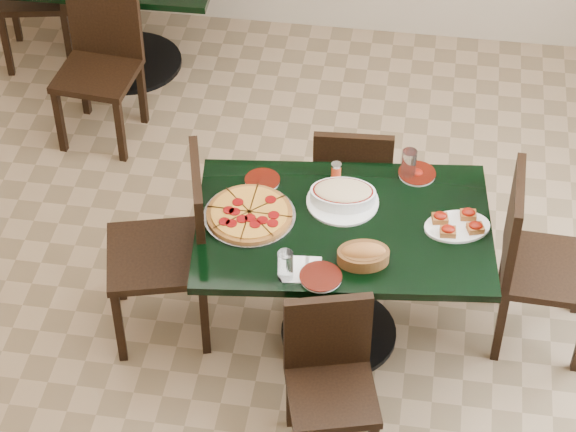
# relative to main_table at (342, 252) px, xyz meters

# --- Properties ---
(floor) EXTENTS (5.50, 5.50, 0.00)m
(floor) POSITION_rel_main_table_xyz_m (-0.35, -0.05, -0.57)
(floor) COLOR #8E7252
(floor) RESTS_ON ground
(main_table) EXTENTS (1.41, 0.99, 0.75)m
(main_table) POSITION_rel_main_table_xyz_m (0.00, 0.00, 0.00)
(main_table) COLOR black
(main_table) RESTS_ON floor
(chair_far) EXTENTS (0.41, 0.41, 0.83)m
(chair_far) POSITION_rel_main_table_xyz_m (-0.02, 0.63, -0.11)
(chair_far) COLOR black
(chair_far) RESTS_ON floor
(chair_near) EXTENTS (0.46, 0.46, 0.80)m
(chair_near) POSITION_rel_main_table_xyz_m (0.02, -0.61, -0.13)
(chair_near) COLOR black
(chair_near) RESTS_ON floor
(chair_right) EXTENTS (0.46, 0.46, 0.95)m
(chair_right) POSITION_rel_main_table_xyz_m (0.87, 0.15, -0.04)
(chair_right) COLOR black
(chair_right) RESTS_ON floor
(chair_left) EXTENTS (0.57, 0.57, 0.99)m
(chair_left) POSITION_rel_main_table_xyz_m (-0.78, -0.03, -0.01)
(chair_left) COLOR black
(chair_left) RESTS_ON floor
(back_chair_near) EXTENTS (0.47, 0.47, 0.92)m
(back_chair_near) POSITION_rel_main_table_xyz_m (-1.55, 1.44, -0.05)
(back_chair_near) COLOR black
(back_chair_near) RESTS_ON floor
(pepperoni_pizza) EXTENTS (0.42, 0.42, 0.04)m
(pepperoni_pizza) POSITION_rel_main_table_xyz_m (-0.42, -0.02, 0.20)
(pepperoni_pizza) COLOR #A9A9AF
(pepperoni_pizza) RESTS_ON main_table
(lasagna_casserole) EXTENTS (0.33, 0.33, 0.09)m
(lasagna_casserole) POSITION_rel_main_table_xyz_m (-0.02, 0.14, 0.23)
(lasagna_casserole) COLOR white
(lasagna_casserole) RESTS_ON main_table
(bread_basket) EXTENTS (0.25, 0.20, 0.10)m
(bread_basket) POSITION_rel_main_table_xyz_m (0.11, -0.22, 0.22)
(bread_basket) COLOR brown
(bread_basket) RESTS_ON main_table
(bruschetta_platter) EXTENTS (0.34, 0.28, 0.05)m
(bruschetta_platter) POSITION_rel_main_table_xyz_m (0.50, 0.05, 0.21)
(bruschetta_platter) COLOR white
(bruschetta_platter) RESTS_ON main_table
(side_plate_near) EXTENTS (0.18, 0.18, 0.02)m
(side_plate_near) POSITION_rel_main_table_xyz_m (-0.06, -0.35, 0.19)
(side_plate_near) COLOR white
(side_plate_near) RESTS_ON main_table
(side_plate_far_r) EXTENTS (0.18, 0.18, 0.03)m
(side_plate_far_r) POSITION_rel_main_table_xyz_m (0.30, 0.38, 0.19)
(side_plate_far_r) COLOR white
(side_plate_far_r) RESTS_ON main_table
(side_plate_far_l) EXTENTS (0.17, 0.17, 0.02)m
(side_plate_far_l) POSITION_rel_main_table_xyz_m (-0.41, 0.23, 0.19)
(side_plate_far_l) COLOR white
(side_plate_far_l) RESTS_ON main_table
(napkin_setting) EXTENTS (0.18, 0.18, 0.01)m
(napkin_setting) POSITION_rel_main_table_xyz_m (-0.14, -0.32, 0.18)
(napkin_setting) COLOR white
(napkin_setting) RESTS_ON main_table
(water_glass_a) EXTENTS (0.07, 0.07, 0.15)m
(water_glass_a) POSITION_rel_main_table_xyz_m (0.26, 0.37, 0.26)
(water_glass_a) COLOR silver
(water_glass_a) RESTS_ON main_table
(water_glass_b) EXTENTS (0.07, 0.07, 0.14)m
(water_glass_b) POSITION_rel_main_table_xyz_m (-0.21, -0.37, 0.25)
(water_glass_b) COLOR silver
(water_glass_b) RESTS_ON main_table
(pepper_shaker) EXTENTS (0.05, 0.05, 0.08)m
(pepper_shaker) POSITION_rel_main_table_xyz_m (-0.07, 0.31, 0.23)
(pepper_shaker) COLOR #C13E14
(pepper_shaker) RESTS_ON main_table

